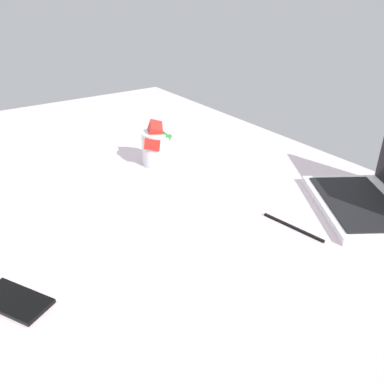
% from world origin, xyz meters
% --- Properties ---
extents(bed_mattress, '(1.80, 1.40, 0.18)m').
position_xyz_m(bed_mattress, '(0.00, 0.00, 0.09)').
color(bed_mattress, silver).
rests_on(bed_mattress, ground).
extents(laptop, '(0.40, 0.37, 0.23)m').
position_xyz_m(laptop, '(0.63, 0.48, 0.22)').
color(laptop, silver).
rests_on(laptop, bed_mattress).
extents(snack_cup, '(0.10, 0.10, 0.15)m').
position_xyz_m(snack_cup, '(0.05, 0.16, 0.24)').
color(snack_cup, silver).
rests_on(snack_cup, bed_mattress).
extents(cell_phone, '(0.16, 0.13, 0.01)m').
position_xyz_m(cell_phone, '(0.45, -0.39, 0.18)').
color(cell_phone, black).
rests_on(cell_phone, bed_mattress).
extents(charger_cable, '(0.17, 0.03, 0.01)m').
position_xyz_m(charger_cable, '(0.57, 0.24, 0.18)').
color(charger_cable, black).
rests_on(charger_cable, bed_mattress).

